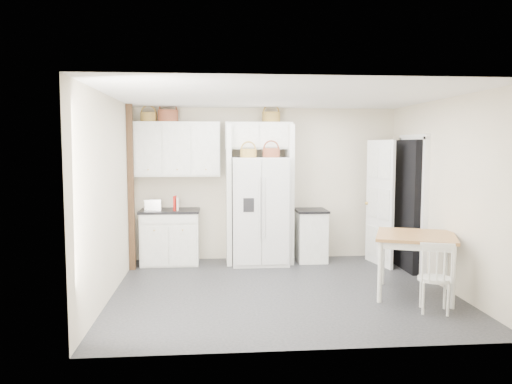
{
  "coord_description": "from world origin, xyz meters",
  "views": [
    {
      "loc": [
        -0.92,
        -6.56,
        1.95
      ],
      "look_at": [
        -0.32,
        0.4,
        1.31
      ],
      "focal_mm": 35.0,
      "sensor_mm": 36.0,
      "label": 1
    }
  ],
  "objects": [
    {
      "name": "basket_bridge_b",
      "position": [
        0.06,
        1.83,
        2.44
      ],
      "size": [
        0.3,
        0.3,
        0.17
      ],
      "primitive_type": "cylinder",
      "color": "olive",
      "rests_on": "bridge_cabinet"
    },
    {
      "name": "bridge_cabinet",
      "position": [
        -0.15,
        1.83,
        2.12
      ],
      "size": [
        1.12,
        0.34,
        0.45
      ],
      "primitive_type": "cube",
      "color": "silver",
      "rests_on": "wall_back"
    },
    {
      "name": "basket_fridge_a",
      "position": [
        -0.34,
        1.51,
        1.84
      ],
      "size": [
        0.26,
        0.26,
        0.14
      ],
      "primitive_type": "cylinder",
      "color": "olive",
      "rests_on": "refrigerator"
    },
    {
      "name": "dining_table",
      "position": [
        1.7,
        -0.38,
        0.41
      ],
      "size": [
        1.26,
        1.26,
        0.81
      ],
      "primitive_type": "cube",
      "rotation": [
        0.0,
        0.0,
        -0.37
      ],
      "color": "brown",
      "rests_on": "floor"
    },
    {
      "name": "basket_upper_b",
      "position": [
        -1.65,
        1.83,
        2.45
      ],
      "size": [
        0.33,
        0.33,
        0.2
      ],
      "primitive_type": "cylinder",
      "color": "brown",
      "rests_on": "upper_cabinet"
    },
    {
      "name": "ceiling",
      "position": [
        0.0,
        0.0,
        2.6
      ],
      "size": [
        4.5,
        4.5,
        0.0
      ],
      "primitive_type": "plane",
      "color": "white",
      "rests_on": "wall_back"
    },
    {
      "name": "wall_right",
      "position": [
        2.25,
        0.0,
        1.3
      ],
      "size": [
        0.0,
        4.0,
        4.0
      ],
      "primitive_type": "plane",
      "rotation": [
        1.57,
        0.0,
        -1.57
      ],
      "color": "beige",
      "rests_on": "floor"
    },
    {
      "name": "basket_fridge_b",
      "position": [
        0.03,
        1.51,
        1.84
      ],
      "size": [
        0.28,
        0.28,
        0.15
      ],
      "primitive_type": "cylinder",
      "color": "brown",
      "rests_on": "refrigerator"
    },
    {
      "name": "wall_left",
      "position": [
        -2.25,
        0.0,
        1.3
      ],
      "size": [
        0.0,
        4.0,
        4.0
      ],
      "primitive_type": "plane",
      "rotation": [
        1.57,
        0.0,
        1.57
      ],
      "color": "beige",
      "rests_on": "floor"
    },
    {
      "name": "cookbook_red",
      "position": [
        -1.54,
        1.62,
        1.02
      ],
      "size": [
        0.05,
        0.16,
        0.23
      ],
      "primitive_type": "cube",
      "rotation": [
        0.0,
        0.0,
        -0.08
      ],
      "color": "red",
      "rests_on": "counter_left"
    },
    {
      "name": "upper_cabinet",
      "position": [
        -1.5,
        1.83,
        1.9
      ],
      "size": [
        1.4,
        0.34,
        0.9
      ],
      "primitive_type": "cube",
      "color": "silver",
      "rests_on": "wall_back"
    },
    {
      "name": "wall_back",
      "position": [
        0.0,
        2.0,
        1.3
      ],
      "size": [
        4.5,
        0.0,
        4.5
      ],
      "primitive_type": "plane",
      "rotation": [
        1.57,
        0.0,
        0.0
      ],
      "color": "beige",
      "rests_on": "floor"
    },
    {
      "name": "floor",
      "position": [
        0.0,
        0.0,
        0.0
      ],
      "size": [
        4.5,
        4.5,
        0.0
      ],
      "primitive_type": "plane",
      "color": "black",
      "rests_on": "ground"
    },
    {
      "name": "windsor_chair",
      "position": [
        1.67,
        -1.03,
        0.4
      ],
      "size": [
        0.48,
        0.45,
        0.79
      ],
      "primitive_type": "cube",
      "rotation": [
        0.0,
        0.0,
        -0.31
      ],
      "color": "silver",
      "rests_on": "floor"
    },
    {
      "name": "cookbook_cream",
      "position": [
        -1.51,
        1.62,
        1.01
      ],
      "size": [
        0.06,
        0.14,
        0.21
      ],
      "primitive_type": "cube",
      "rotation": [
        0.0,
        0.0,
        0.23
      ],
      "color": "silver",
      "rests_on": "counter_left"
    },
    {
      "name": "door_slab",
      "position": [
        1.8,
        1.33,
        1.02
      ],
      "size": [
        0.21,
        0.79,
        2.05
      ],
      "primitive_type": "cube",
      "rotation": [
        0.0,
        0.0,
        -1.36
      ],
      "color": "white",
      "rests_on": "floor"
    },
    {
      "name": "basket_upper_a",
      "position": [
        -1.97,
        1.83,
        2.43
      ],
      "size": [
        0.27,
        0.27,
        0.15
      ],
      "primitive_type": "cylinder",
      "color": "olive",
      "rests_on": "upper_cabinet"
    },
    {
      "name": "doorway_void",
      "position": [
        2.16,
        1.0,
        1.02
      ],
      "size": [
        0.18,
        0.85,
        2.05
      ],
      "primitive_type": "cube",
      "color": "black",
      "rests_on": "floor"
    },
    {
      "name": "fridge_panel_right",
      "position": [
        0.36,
        1.7,
        1.15
      ],
      "size": [
        0.08,
        0.6,
        2.3
      ],
      "primitive_type": "cube",
      "color": "silver",
      "rests_on": "floor"
    },
    {
      "name": "base_cab_left",
      "position": [
        -1.63,
        1.7,
        0.43
      ],
      "size": [
        0.93,
        0.59,
        0.87
      ],
      "primitive_type": "cube",
      "color": "silver",
      "rests_on": "floor"
    },
    {
      "name": "toaster",
      "position": [
        -1.89,
        1.63,
        1.0
      ],
      "size": [
        0.26,
        0.15,
        0.18
      ],
      "primitive_type": "cube",
      "rotation": [
        0.0,
        0.0,
        0.01
      ],
      "color": "silver",
      "rests_on": "counter_left"
    },
    {
      "name": "refrigerator",
      "position": [
        -0.15,
        1.61,
        0.88
      ],
      "size": [
        0.91,
        0.74,
        1.77
      ],
      "primitive_type": "cube",
      "color": "silver",
      "rests_on": "floor"
    },
    {
      "name": "fridge_panel_left",
      "position": [
        -0.66,
        1.7,
        1.15
      ],
      "size": [
        0.08,
        0.6,
        2.3
      ],
      "primitive_type": "cube",
      "color": "silver",
      "rests_on": "floor"
    },
    {
      "name": "counter_right",
      "position": [
        0.73,
        1.7,
        0.86
      ],
      "size": [
        0.52,
        0.61,
        0.04
      ],
      "primitive_type": "cube",
      "color": "black",
      "rests_on": "base_cab_right"
    },
    {
      "name": "counter_left",
      "position": [
        -1.63,
        1.7,
        0.89
      ],
      "size": [
        0.97,
        0.63,
        0.04
      ],
      "primitive_type": "cube",
      "color": "black",
      "rests_on": "base_cab_left"
    },
    {
      "name": "trim_post",
      "position": [
        -2.2,
        1.35,
        1.3
      ],
      "size": [
        0.09,
        0.09,
        2.6
      ],
      "primitive_type": "cube",
      "color": "black",
      "rests_on": "floor"
    },
    {
      "name": "base_cab_right",
      "position": [
        0.73,
        1.7,
        0.42
      ],
      "size": [
        0.48,
        0.58,
        0.84
      ],
      "primitive_type": "cube",
      "color": "silver",
      "rests_on": "floor"
    }
  ]
}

